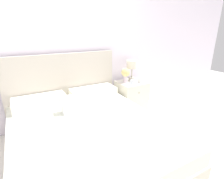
# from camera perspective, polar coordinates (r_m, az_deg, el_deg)

# --- Properties ---
(ground_plane) EXTENTS (12.00, 12.00, 0.00)m
(ground_plane) POSITION_cam_1_polar(r_m,az_deg,el_deg) (3.21, -14.47, -9.95)
(ground_plane) COLOR silver
(wall_back) EXTENTS (8.00, 0.06, 2.60)m
(wall_back) POSITION_cam_1_polar(r_m,az_deg,el_deg) (2.90, -17.02, 13.84)
(wall_back) COLOR white
(wall_back) RESTS_ON ground_plane
(bed) EXTENTS (1.75, 2.05, 1.17)m
(bed) POSITION_cam_1_polar(r_m,az_deg,el_deg) (2.30, -8.70, -14.39)
(bed) COLOR beige
(bed) RESTS_ON ground_plane
(nightstand) EXTENTS (0.50, 0.48, 0.61)m
(nightstand) POSITION_cam_1_polar(r_m,az_deg,el_deg) (3.32, 6.29, -2.57)
(nightstand) COLOR silver
(nightstand) RESTS_ON ground_plane
(table_lamp) EXTENTS (0.21, 0.21, 0.37)m
(table_lamp) POSITION_cam_1_polar(r_m,az_deg,el_deg) (3.27, 6.58, 7.69)
(table_lamp) COLOR beige
(table_lamp) RESTS_ON nightstand
(flower_vase) EXTENTS (0.15, 0.15, 0.26)m
(flower_vase) POSITION_cam_1_polar(r_m,az_deg,el_deg) (3.12, 4.49, 5.18)
(flower_vase) COLOR silver
(flower_vase) RESTS_ON nightstand
(teacup) EXTENTS (0.13, 0.13, 0.06)m
(teacup) POSITION_cam_1_polar(r_m,az_deg,el_deg) (3.13, 6.60, 2.48)
(teacup) COLOR white
(teacup) RESTS_ON nightstand
(alarm_clock) EXTENTS (0.07, 0.05, 0.07)m
(alarm_clock) POSITION_cam_1_polar(r_m,az_deg,el_deg) (3.20, 9.27, 2.97)
(alarm_clock) COLOR white
(alarm_clock) RESTS_ON nightstand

